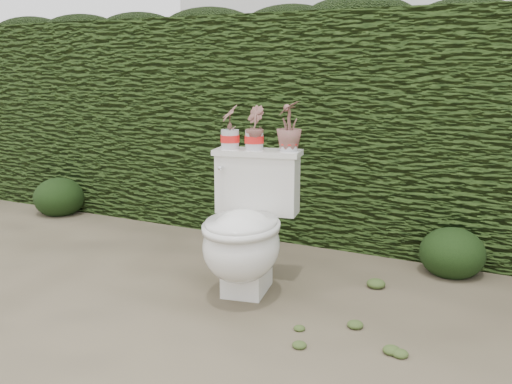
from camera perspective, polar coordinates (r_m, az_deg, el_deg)
The scene contains 10 objects.
ground at distance 3.04m, azimuth 1.57°, elevation -11.71°, with size 60.00×60.00×0.00m, color #7A6D54.
hedge at distance 4.30m, azimuth 10.86°, elevation 6.31°, with size 8.00×1.00×1.60m, color #334C19.
house_wall at distance 8.56m, azimuth 23.93°, elevation 16.50°, with size 8.00×3.50×4.00m, color silver.
toilet at distance 3.14m, azimuth -1.02°, elevation -3.98°, with size 0.58×0.75×0.78m.
potted_plant_left at distance 3.31m, azimuth -2.62°, elevation 6.40°, with size 0.13×0.08×0.24m, color #2A621E.
potted_plant_center at distance 3.27m, azimuth -0.19°, elevation 6.32°, with size 0.13×0.10×0.24m, color #2A621E.
potted_plant_right at distance 3.21m, azimuth 3.31°, elevation 6.47°, with size 0.15×0.15×0.27m, color #2A621E.
liriope_clump_0 at distance 5.18m, azimuth -19.11°, elevation -0.19°, with size 0.43×0.43×0.34m, color #1D3311.
liriope_clump_1 at distance 4.18m, azimuth -1.19°, elevation -2.89°, with size 0.34×0.34×0.27m, color #1D3311.
liriope_clump_2 at distance 3.69m, azimuth 19.06°, elevation -5.38°, with size 0.39×0.39×0.32m, color #1D3311.
Camera 1 is at (1.18, -2.51, 1.24)m, focal length 40.00 mm.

